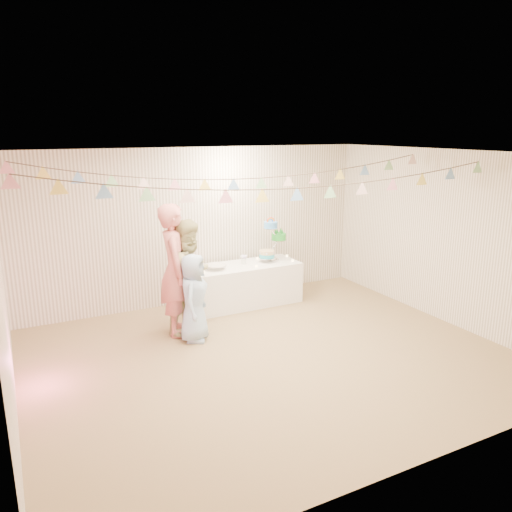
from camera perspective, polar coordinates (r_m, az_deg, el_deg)
name	(u,v)px	position (r m, az deg, el deg)	size (l,w,h in m)	color
floor	(270,356)	(6.64, 1.63, -11.40)	(6.00, 6.00, 0.00)	olive
ceiling	(272,154)	(5.99, 1.81, 11.61)	(6.00, 6.00, 0.00)	white
back_wall	(199,226)	(8.41, -6.50, 3.40)	(6.00, 6.00, 0.00)	white
front_wall	(419,331)	(4.28, 18.16, -8.16)	(6.00, 6.00, 0.00)	white
left_wall	(2,296)	(5.48, -27.07, -4.12)	(5.00, 5.00, 0.00)	white
right_wall	(445,237)	(8.04, 20.84, 2.03)	(5.00, 5.00, 0.00)	white
table	(245,284)	(8.41, -1.25, -3.25)	(1.83, 0.73, 0.69)	white
cake_stand	(273,237)	(8.50, 1.91, 2.23)	(0.63, 0.37, 0.70)	silver
cake_bottom	(266,253)	(8.44, 1.20, 0.30)	(0.31, 0.31, 0.15)	#29A9C0
cake_middle	(279,234)	(8.66, 2.67, 2.49)	(0.27, 0.27, 0.22)	green
cake_top_tier	(270,221)	(8.39, 1.67, 3.99)	(0.25, 0.25, 0.19)	#458DDA
platter	(216,265)	(8.03, -4.58, -1.04)	(0.34, 0.34, 0.02)	white
posy	(244,256)	(8.32, -1.42, 0.04)	(0.14, 0.14, 0.16)	white
person_adult_a	(176,270)	(7.15, -9.19, -1.57)	(0.69, 0.45, 1.89)	#CB6F6A
person_adult_b	(190,276)	(7.22, -7.50, -2.31)	(0.81, 0.63, 1.66)	tan
person_child	(194,298)	(6.96, -7.13, -4.75)	(0.61, 0.40, 1.24)	#9CBBDD
bunting_back	(233,169)	(6.99, -2.62, 9.94)	(5.60, 1.10, 0.40)	pink
bunting_front	(280,179)	(5.83, 2.75, 8.77)	(5.60, 0.90, 0.36)	#72A5E5
tealight_0	(203,272)	(7.87, -6.04, -1.84)	(0.04, 0.04, 0.03)	#FFD88C
tealight_1	(221,264)	(8.33, -3.98, -0.89)	(0.04, 0.04, 0.03)	#FFD88C
tealight_2	(256,266)	(8.16, 0.04, -1.17)	(0.04, 0.04, 0.03)	#FFD88C
tealight_3	(258,258)	(8.65, 0.19, -0.27)	(0.04, 0.04, 0.03)	#FFD88C
tealight_4	(293,260)	(8.53, 4.22, -0.52)	(0.04, 0.04, 0.03)	#FFD88C
tealight_5	(287,256)	(8.85, 3.56, 0.03)	(0.04, 0.04, 0.03)	#FFD88C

